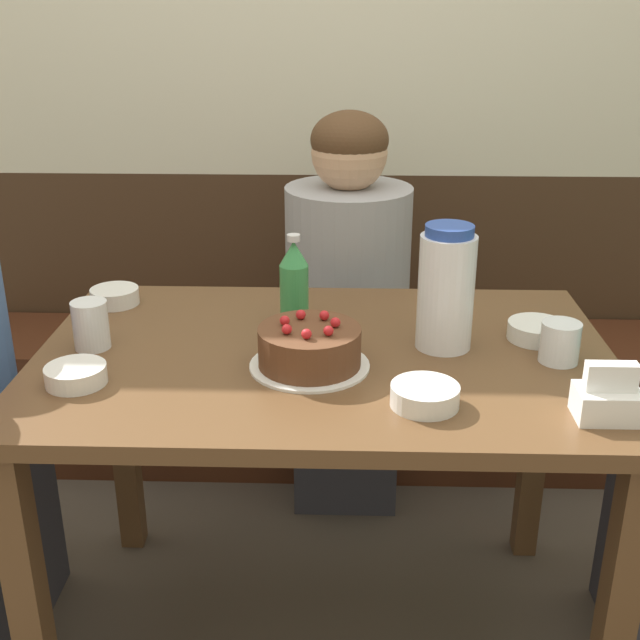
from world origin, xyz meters
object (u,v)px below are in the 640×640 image
at_px(birthday_cake, 309,348).
at_px(napkin_holder, 608,398).
at_px(bowl_side_dish, 425,396).
at_px(bench_seat, 331,397).
at_px(soju_bottle, 294,283).
at_px(bowl_soup_white, 76,375).
at_px(bowl_sauce_shallow, 115,296).
at_px(person_pale_blue_shirt, 347,317).
at_px(glass_tumbler_short, 91,325).
at_px(glass_water_tall, 560,342).
at_px(water_pitcher, 446,289).
at_px(bowl_rice_small, 537,331).

bearing_deg(birthday_cake, napkin_holder, -19.96).
distance_m(napkin_holder, bowl_side_dish, 0.31).
relative_size(bench_seat, soju_bottle, 11.38).
relative_size(bench_seat, bowl_soup_white, 20.65).
height_order(bench_seat, birthday_cake, birthday_cake).
height_order(bowl_sauce_shallow, person_pale_blue_shirt, person_pale_blue_shirt).
relative_size(napkin_holder, glass_tumbler_short, 1.07).
bearing_deg(bowl_side_dish, napkin_holder, -6.61).
bearing_deg(bench_seat, glass_water_tall, -61.32).
distance_m(soju_bottle, glass_water_tall, 0.57).
relative_size(bowl_side_dish, person_pale_blue_shirt, 0.11).
xyz_separation_m(birthday_cake, glass_water_tall, (0.50, 0.04, 0.00)).
distance_m(soju_bottle, person_pale_blue_shirt, 0.60).
height_order(napkin_holder, glass_water_tall, napkin_holder).
xyz_separation_m(water_pitcher, bowl_soup_white, (-0.71, -0.20, -0.11)).
bearing_deg(bowl_rice_small, bench_seat, 121.08).
distance_m(soju_bottle, bowl_side_dish, 0.46).
relative_size(soju_bottle, bowl_soup_white, 1.81).
bearing_deg(person_pale_blue_shirt, water_pitcher, 17.92).
bearing_deg(person_pale_blue_shirt, bowl_soup_white, -32.43).
bearing_deg(bench_seat, birthday_cake, -91.76).
xyz_separation_m(bowl_soup_white, bowl_side_dish, (0.65, -0.07, 0.00)).
distance_m(bowl_sauce_shallow, person_pale_blue_shirt, 0.71).
distance_m(birthday_cake, bowl_rice_small, 0.50).
xyz_separation_m(bench_seat, birthday_cake, (-0.03, -0.91, 0.58)).
distance_m(bowl_rice_small, glass_water_tall, 0.12).
distance_m(birthday_cake, glass_water_tall, 0.50).
height_order(glass_tumbler_short, person_pale_blue_shirt, person_pale_blue_shirt).
relative_size(bowl_soup_white, person_pale_blue_shirt, 0.10).
height_order(bench_seat, bowl_sauce_shallow, bowl_sauce_shallow).
xyz_separation_m(birthday_cake, napkin_holder, (0.53, -0.19, -0.00)).
bearing_deg(person_pale_blue_shirt, bowl_side_dish, 8.86).
xyz_separation_m(water_pitcher, bowl_rice_small, (0.20, 0.04, -0.11)).
relative_size(water_pitcher, person_pale_blue_shirt, 0.23).
relative_size(napkin_holder, bowl_soup_white, 0.95).
relative_size(glass_water_tall, glass_tumbler_short, 0.82).
distance_m(glass_tumbler_short, person_pale_blue_shirt, 0.87).
bearing_deg(napkin_holder, glass_tumbler_short, 164.60).
bearing_deg(bowl_side_dish, birthday_cake, 144.11).
height_order(soju_bottle, glass_tumbler_short, soju_bottle).
distance_m(napkin_holder, person_pale_blue_shirt, 1.04).
xyz_separation_m(napkin_holder, glass_tumbler_short, (-0.98, 0.27, 0.01)).
xyz_separation_m(bowl_side_dish, glass_water_tall, (0.29, 0.20, 0.02)).
height_order(bowl_rice_small, person_pale_blue_shirt, person_pale_blue_shirt).
height_order(birthday_cake, glass_water_tall, birthday_cake).
xyz_separation_m(bowl_side_dish, glass_tumbler_short, (-0.67, 0.23, 0.03)).
xyz_separation_m(bowl_rice_small, glass_water_tall, (0.02, -0.11, 0.02)).
relative_size(birthday_cake, glass_water_tall, 2.87).
distance_m(water_pitcher, person_pale_blue_shirt, 0.72).
distance_m(bowl_soup_white, glass_tumbler_short, 0.17).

